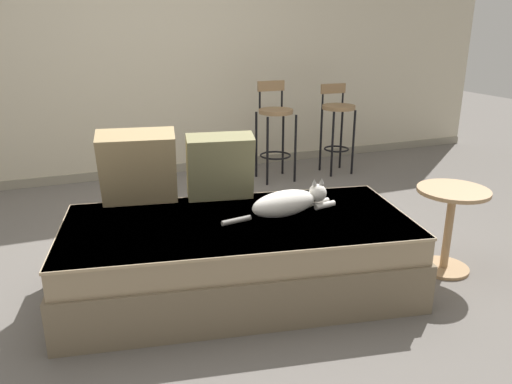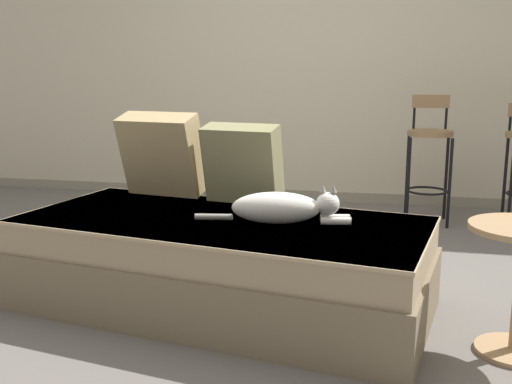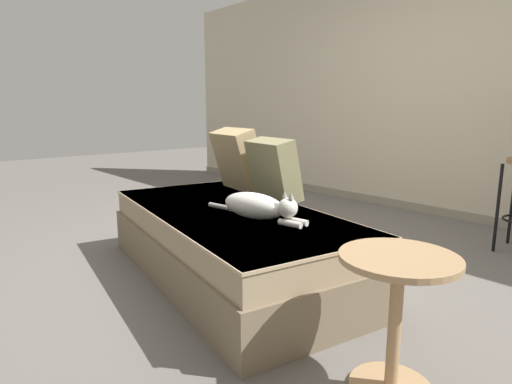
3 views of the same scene
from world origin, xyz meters
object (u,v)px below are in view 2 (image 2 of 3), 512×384
cat (283,208)px  bar_stool_near_window (429,149)px  throw_pillow_corner (162,154)px  throw_pillow_middle (243,163)px  couch (222,262)px

cat → bar_stool_near_window: size_ratio=0.76×
throw_pillow_corner → throw_pillow_middle: (0.49, -0.09, -0.02)m
throw_pillow_corner → couch: bearing=-44.0°
couch → cat: 0.43m
throw_pillow_corner → cat: throw_pillow_corner is taller
cat → bar_stool_near_window: 2.17m
cat → couch: bearing=175.6°
throw_pillow_middle → throw_pillow_corner: bearing=170.0°
couch → bar_stool_near_window: bar_stool_near_window is taller
throw_pillow_corner → cat: (0.78, -0.48, -0.17)m
couch → bar_stool_near_window: 2.30m
throw_pillow_corner → bar_stool_near_window: 2.20m
couch → cat: bearing=-4.4°
couch → bar_stool_near_window: bearing=61.4°
couch → throw_pillow_middle: throw_pillow_middle is taller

